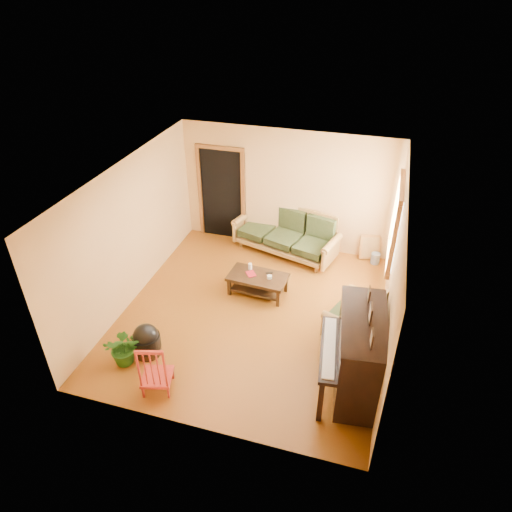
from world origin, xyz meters
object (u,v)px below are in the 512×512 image
(piano, at_px, (359,356))
(red_chair, at_px, (155,365))
(armchair, at_px, (355,313))
(sofa, at_px, (285,233))
(potted_plant, at_px, (124,347))
(footstool, at_px, (147,343))
(coffee_table, at_px, (258,284))
(ceramic_crock, at_px, (375,258))

(piano, distance_m, red_chair, 2.90)
(armchair, bearing_deg, sofa, 148.56)
(armchair, distance_m, potted_plant, 3.72)
(footstool, relative_size, red_chair, 0.48)
(coffee_table, xyz_separation_m, potted_plant, (-1.48, -2.30, 0.11))
(footstool, xyz_separation_m, red_chair, (0.48, -0.60, 0.25))
(coffee_table, distance_m, armchair, 1.98)
(potted_plant, bearing_deg, ceramic_crock, 48.25)
(piano, xyz_separation_m, ceramic_crock, (0.05, 3.51, -0.54))
(coffee_table, xyz_separation_m, piano, (2.01, -1.83, 0.46))
(piano, relative_size, red_chair, 1.63)
(sofa, distance_m, potted_plant, 4.20)
(sofa, height_order, ceramic_crock, sofa)
(armchair, relative_size, red_chair, 1.03)
(red_chair, xyz_separation_m, potted_plant, (-0.72, 0.33, -0.15))
(piano, distance_m, footstool, 3.30)
(coffee_table, bearing_deg, potted_plant, -122.85)
(coffee_table, height_order, red_chair, red_chair)
(red_chair, bearing_deg, ceramic_crock, 41.59)
(sofa, height_order, potted_plant, sofa)
(ceramic_crock, xyz_separation_m, potted_plant, (-3.55, -3.97, 0.19))
(armchair, height_order, piano, piano)
(coffee_table, height_order, armchair, armchair)
(armchair, height_order, red_chair, armchair)
(sofa, relative_size, ceramic_crock, 9.55)
(sofa, height_order, coffee_table, sofa)
(armchair, distance_m, piano, 1.20)
(armchair, relative_size, ceramic_crock, 4.02)
(sofa, distance_m, armchair, 2.80)
(armchair, bearing_deg, potted_plant, -132.54)
(sofa, height_order, armchair, sofa)
(armchair, distance_m, footstool, 3.40)
(sofa, xyz_separation_m, piano, (1.87, -3.40, 0.18))
(coffee_table, bearing_deg, red_chair, -106.23)
(sofa, relative_size, potted_plant, 3.62)
(sofa, xyz_separation_m, red_chair, (-0.91, -4.20, -0.02))
(footstool, bearing_deg, red_chair, -51.03)
(sofa, bearing_deg, red_chair, -86.28)
(piano, bearing_deg, coffee_table, 131.22)
(footstool, bearing_deg, coffee_table, 58.39)
(armchair, bearing_deg, footstool, -134.86)
(coffee_table, height_order, piano, piano)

